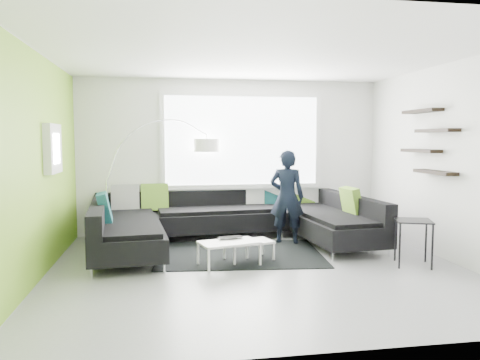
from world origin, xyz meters
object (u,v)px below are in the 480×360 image
Objects in this scene: coffee_table at (239,251)px; person at (287,197)px; side_table at (413,243)px; laptop at (232,238)px; arc_lamp at (107,181)px; sectional_sofa at (232,222)px.

person is (0.98, 1.11, 0.61)m from coffee_table.
person is (-1.34, 1.63, 0.46)m from side_table.
person is at bearing 34.16° from laptop.
arc_lamp reaches higher than person.
laptop reaches higher than coffee_table.
coffee_table is (-0.04, -0.99, -0.24)m from sectional_sofa.
sectional_sofa reaches higher than side_table.
person reaches higher than sectional_sofa.
sectional_sofa reaches higher than coffee_table.
side_table is 2.49m from laptop.
arc_lamp is 4.84m from side_table.
sectional_sofa is 1.02m from coffee_table.
coffee_table is at bearing 167.45° from side_table.
sectional_sofa reaches higher than laptop.
person reaches higher than laptop.
coffee_table is 2.69× the size of laptop.
person is at bearing -11.85° from arc_lamp.
sectional_sofa is 4.40× the size of coffee_table.
coffee_table is 1.60m from person.
coffee_table is 2.39m from side_table.
arc_lamp reaches higher than laptop.
sectional_sofa is 2.18× the size of arc_lamp.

